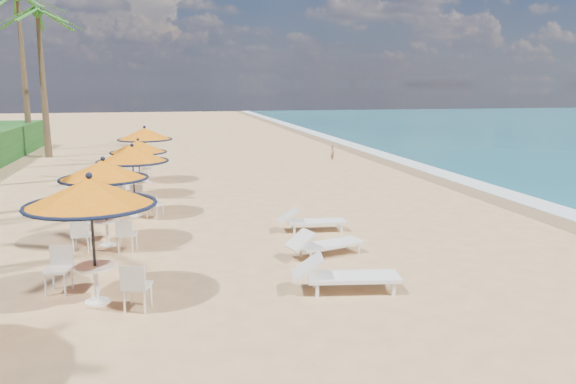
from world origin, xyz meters
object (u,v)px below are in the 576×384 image
object	(u,v)px
station_0	(91,204)
lounger_mid	(323,243)
station_3	(137,152)
station_4	(144,139)
lounger_near	(342,275)
station_2	(133,163)
station_1	(102,181)
lounger_far	(310,220)

from	to	relation	value
station_0	lounger_mid	distance (m)	5.79
station_0	station_3	size ratio (longest dim) A/B	1.16
station_4	lounger_near	xyz separation A→B (m)	(4.33, -14.78, -1.52)
station_4	station_2	bearing A→B (deg)	-91.46
station_4	lounger_near	distance (m)	15.48
station_1	station_4	size ratio (longest dim) A/B	0.97
station_3	lounger_far	xyz separation A→B (m)	(5.11, -6.48, -1.38)
station_3	lounger_near	bearing A→B (deg)	-68.34
station_0	station_2	bearing A→B (deg)	86.89
station_0	lounger_far	xyz separation A→B (m)	(5.50, 4.40, -1.66)
station_0	station_4	world-z (taller)	station_0
station_0	lounger_far	world-z (taller)	station_0
station_1	station_0	bearing A→B (deg)	-87.22
station_2	station_4	size ratio (longest dim) A/B	0.96
station_1	lounger_near	bearing A→B (deg)	-42.02
station_4	lounger_near	bearing A→B (deg)	-73.66
station_0	station_3	distance (m)	10.89
station_0	lounger_mid	world-z (taller)	station_0
station_2	lounger_near	size ratio (longest dim) A/B	1.04
station_1	station_2	size ratio (longest dim) A/B	1.00
station_4	lounger_near	size ratio (longest dim) A/B	1.08
station_2	lounger_mid	size ratio (longest dim) A/B	1.14
station_1	lounger_far	size ratio (longest dim) A/B	1.19
station_1	lounger_near	size ratio (longest dim) A/B	1.04
station_2	lounger_mid	distance (m)	7.44
station_2	station_4	xyz separation A→B (m)	(0.17, 6.82, 0.14)
station_3	lounger_far	size ratio (longest dim) A/B	1.12
station_3	station_4	size ratio (longest dim) A/B	0.90
station_4	lounger_far	world-z (taller)	station_4
station_2	lounger_far	bearing A→B (deg)	-30.95
lounger_near	station_0	bearing A→B (deg)	-176.54
station_0	station_2	size ratio (longest dim) A/B	1.09
station_0	lounger_far	bearing A→B (deg)	38.66
station_1	station_2	world-z (taller)	station_1
station_3	lounger_mid	size ratio (longest dim) A/B	1.07
lounger_mid	lounger_far	size ratio (longest dim) A/B	1.04
station_0	station_3	world-z (taller)	station_0
lounger_mid	station_3	bearing A→B (deg)	102.49
station_4	lounger_far	distance (m)	11.15
lounger_near	lounger_mid	distance (m)	2.47
lounger_near	lounger_mid	world-z (taller)	lounger_near
station_4	lounger_mid	distance (m)	13.26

